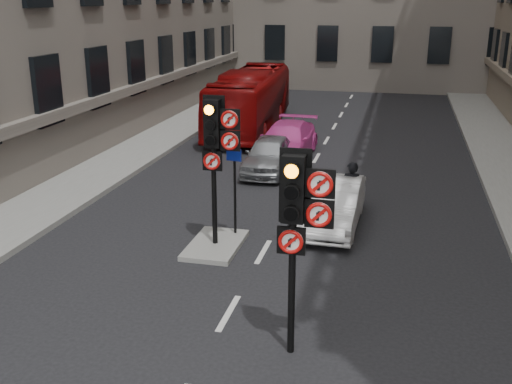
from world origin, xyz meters
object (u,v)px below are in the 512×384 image
at_px(signal_near, 299,211).
at_px(car_silver, 269,155).
at_px(signal_far, 216,139).
at_px(info_sign, 235,179).
at_px(car_pink, 286,141).
at_px(bus_red, 251,100).
at_px(motorcyclist, 351,190).
at_px(car_white, 334,204).
at_px(motorcycle, 292,219).

relative_size(signal_near, car_silver, 0.98).
relative_size(signal_far, info_sign, 1.62).
bearing_deg(car_pink, info_sign, -85.92).
distance_m(bus_red, info_sign, 13.13).
distance_m(car_pink, motorcyclist, 6.66).
bearing_deg(car_white, bus_red, 115.42).
xyz_separation_m(car_silver, motorcyclist, (3.15, -3.94, 0.18)).
xyz_separation_m(car_silver, motorcycle, (1.86, -5.76, -0.10)).
xyz_separation_m(car_white, bus_red, (-5.15, 11.44, 0.72)).
bearing_deg(car_silver, motorcycle, -72.88).
xyz_separation_m(signal_far, info_sign, (0.21, 0.74, -1.16)).
height_order(car_silver, motorcycle, car_silver).
xyz_separation_m(signal_near, signal_far, (-2.60, 4.00, 0.12)).
xyz_separation_m(car_pink, motorcycle, (1.63, -7.80, -0.13)).
height_order(car_white, bus_red, bus_red).
bearing_deg(car_silver, bus_red, 108.40).
height_order(motorcyclist, info_sign, info_sign).
height_order(signal_near, car_silver, signal_near).
distance_m(car_silver, bus_red, 7.23).
height_order(signal_near, bus_red, signal_near).
xyz_separation_m(signal_near, bus_red, (-5.20, 17.56, -1.24)).
height_order(motorcycle, motorcyclist, motorcyclist).
bearing_deg(motorcyclist, info_sign, 27.05).
height_order(bus_red, info_sign, bus_red).
distance_m(bus_red, motorcycle, 13.27).
bearing_deg(car_white, motorcycle, -128.52).
bearing_deg(signal_far, bus_red, 100.86).
bearing_deg(signal_far, info_sign, 73.84).
relative_size(car_silver, motorcycle, 2.09).
xyz_separation_m(car_silver, car_white, (2.78, -4.64, -0.00)).
xyz_separation_m(signal_far, motorcycle, (1.62, 1.01, -2.18)).
bearing_deg(motorcyclist, car_silver, -62.00).
bearing_deg(car_white, signal_far, -138.98).
distance_m(signal_far, bus_red, 13.88).
bearing_deg(car_white, motorcyclist, 63.65).
bearing_deg(signal_near, bus_red, 106.50).
xyz_separation_m(car_white, info_sign, (-2.33, -1.38, 0.92)).
distance_m(signal_far, motorcyclist, 4.48).
distance_m(car_pink, info_sign, 8.12).
bearing_deg(motorcycle, signal_far, -150.63).
bearing_deg(signal_near, info_sign, 116.73).
bearing_deg(bus_red, car_white, -68.83).
xyz_separation_m(signal_far, bus_red, (-2.60, 13.56, -1.36)).
relative_size(car_silver, car_pink, 0.82).
xyz_separation_m(car_white, car_pink, (-2.56, 6.69, 0.03)).
relative_size(signal_near, info_sign, 1.62).
bearing_deg(bus_red, car_silver, -73.88).
bearing_deg(car_silver, signal_near, -75.99).
relative_size(signal_near, car_pink, 0.80).
xyz_separation_m(car_silver, car_pink, (0.22, 2.05, 0.03)).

